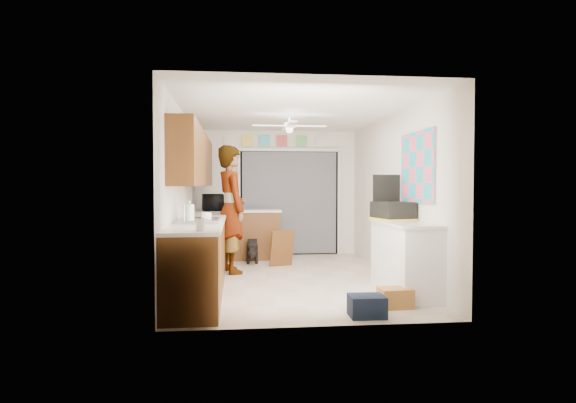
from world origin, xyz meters
name	(u,v)px	position (x,y,z in m)	size (l,w,h in m)	color
floor	(291,278)	(0.00, 0.00, 0.00)	(5.00, 5.00, 0.00)	beige
ceiling	(291,112)	(0.00, 0.00, 2.50)	(5.00, 5.00, 0.00)	white
wall_back	(277,193)	(0.00, 2.50, 1.25)	(3.20, 3.20, 0.00)	white
wall_front	(319,202)	(0.00, -2.50, 1.25)	(3.20, 3.20, 0.00)	white
wall_left	(183,196)	(-1.60, 0.00, 1.25)	(5.00, 5.00, 0.00)	white
wall_right	(394,196)	(1.60, 0.00, 1.25)	(5.00, 5.00, 0.00)	white
left_base_cabinets	(204,250)	(-1.30, 0.00, 0.45)	(0.60, 4.80, 0.90)	brown
left_countertop	(204,218)	(-1.29, 0.00, 0.92)	(0.62, 4.80, 0.04)	white
upper_cabinets	(195,159)	(-1.44, 0.20, 1.80)	(0.32, 4.00, 0.80)	brown
sink_basin	(199,221)	(-1.29, -1.00, 0.95)	(0.50, 0.76, 0.06)	silver
faucet	(184,214)	(-1.48, -1.00, 1.05)	(0.03, 0.03, 0.22)	silver
peninsula_base	(253,235)	(-0.50, 2.00, 0.45)	(1.00, 0.60, 0.90)	brown
peninsula_top	(253,211)	(-0.50, 2.00, 0.92)	(1.04, 0.64, 0.04)	white
back_opening_recess	(289,203)	(0.25, 2.47, 1.05)	(2.00, 0.06, 2.10)	black
curtain_panel	(290,203)	(0.25, 2.43, 1.05)	(1.90, 0.03, 2.05)	slate
door_trim_left	(239,203)	(-0.77, 2.44, 1.05)	(0.06, 0.04, 2.10)	white
door_trim_right	(339,203)	(1.27, 2.44, 1.05)	(0.06, 0.04, 2.10)	white
door_trim_head	(289,150)	(0.25, 2.44, 2.12)	(2.10, 0.04, 0.06)	white
header_frame_0	(247,141)	(-0.60, 2.47, 2.30)	(0.22, 0.02, 0.22)	#F4DC51
header_frame_1	(265,141)	(-0.25, 2.47, 2.30)	(0.22, 0.02, 0.22)	#52CCDC
header_frame_2	(282,141)	(0.10, 2.47, 2.30)	(0.22, 0.02, 0.22)	#D14E4E
header_frame_3	(302,141)	(0.50, 2.47, 2.30)	(0.22, 0.02, 0.22)	#6DC06D
header_frame_4	(321,141)	(0.90, 2.47, 2.30)	(0.22, 0.02, 0.22)	silver
route66_sign	(229,140)	(-0.95, 2.47, 2.30)	(0.22, 0.02, 0.26)	silver
right_counter_base	(405,259)	(1.35, -1.20, 0.45)	(0.50, 1.40, 0.90)	white
right_counter_top	(404,223)	(1.34, -1.20, 0.92)	(0.54, 1.44, 0.04)	white
abstract_painting	(417,167)	(1.58, -1.00, 1.65)	(0.03, 1.15, 0.95)	#F55A80
ceiling_fan	(289,126)	(0.00, 0.20, 2.32)	(1.14, 1.14, 0.24)	white
microwave	(213,202)	(-1.24, 1.74, 1.09)	(0.55, 0.38, 0.31)	black
soap_bottle	(190,212)	(-1.38, -1.29, 1.08)	(0.11, 0.11, 0.28)	silver
cup	(206,216)	(-1.21, -0.76, 1.00)	(0.14, 0.14, 0.11)	white
jar_a	(201,225)	(-1.18, -2.20, 1.00)	(0.09, 0.09, 0.13)	silver
paper_towel_roll	(190,213)	(-1.41, -0.97, 1.05)	(0.11, 0.11, 0.23)	white
suitcase	(393,211)	(1.32, -0.80, 1.06)	(0.42, 0.56, 0.24)	black
suitcase_rim	(393,219)	(1.32, -0.80, 0.95)	(0.44, 0.58, 0.02)	yellow
suitcase_lid	(386,192)	(1.32, -0.51, 1.31)	(0.42, 0.03, 0.50)	black
cardboard_box	(395,298)	(1.00, -1.86, 0.11)	(0.36, 0.27, 0.23)	#A27233
navy_crate	(367,306)	(0.57, -2.20, 0.11)	(0.38, 0.31, 0.23)	black
cabinet_door_panel	(282,248)	(-0.03, 1.06, 0.31)	(0.42, 0.03, 0.63)	brown
man	(231,209)	(-0.90, 0.58, 1.02)	(0.75, 0.49, 2.05)	white
dog	(252,250)	(-0.53, 1.51, 0.24)	(0.26, 0.60, 0.47)	black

